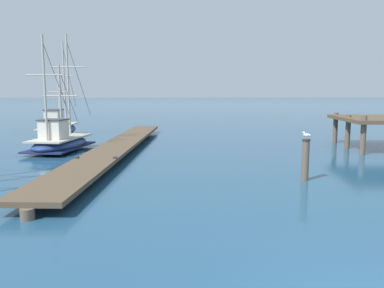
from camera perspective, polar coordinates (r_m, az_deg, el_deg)
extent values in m
cube|color=brown|center=(20.46, -11.06, -0.27)|extent=(3.38, 21.29, 0.16)
cylinder|color=brown|center=(10.62, -23.51, -9.62)|extent=(0.36, 0.36, 0.29)
cylinder|color=brown|center=(15.43, -15.26, -3.89)|extent=(0.36, 0.36, 0.29)
cylinder|color=brown|center=(20.49, -11.04, -0.89)|extent=(0.36, 0.36, 0.29)
cylinder|color=brown|center=(25.65, -8.52, 0.92)|extent=(0.36, 0.36, 0.29)
cylinder|color=brown|center=(30.85, -6.84, 2.12)|extent=(0.36, 0.36, 0.29)
cube|color=#333338|center=(16.61, -16.91, -1.92)|extent=(0.13, 0.21, 0.08)
cube|color=#333338|center=(16.18, -11.51, -1.99)|extent=(0.13, 0.21, 0.08)
ellipsoid|color=navy|center=(21.93, -19.17, -0.01)|extent=(2.99, 4.88, 0.75)
cube|color=#B2AD9E|center=(21.89, -19.21, 0.86)|extent=(2.64, 4.39, 0.08)
cube|color=#19234C|center=(21.95, -19.15, -0.44)|extent=(2.99, 4.80, 0.08)
cube|color=silver|center=(21.23, -20.09, 2.05)|extent=(1.36, 1.34, 0.98)
cube|color=#3D3D42|center=(21.19, -20.16, 3.46)|extent=(1.47, 1.45, 0.06)
cylinder|color=#B2ADA3|center=(21.95, -19.18, 6.08)|extent=(0.11, 0.11, 3.89)
cylinder|color=#B2ADA3|center=(21.95, -19.21, 6.86)|extent=(1.96, 0.42, 0.06)
cylinder|color=#333338|center=(22.89, -18.02, 6.67)|extent=(0.39, 2.00, 2.88)
cylinder|color=#B2ADA3|center=(22.87, -18.12, 8.41)|extent=(0.11, 0.11, 5.67)
cylinder|color=#B2ADA3|center=(22.91, -18.23, 10.95)|extent=(1.96, 0.42, 0.06)
cylinder|color=#333338|center=(24.27, -16.58, 9.09)|extent=(0.56, 2.90, 4.19)
cylinder|color=#B2ADA3|center=(20.53, -21.26, 7.80)|extent=(0.11, 0.11, 5.26)
cylinder|color=#B2ADA3|center=(20.55, -21.36, 9.67)|extent=(1.96, 0.42, 0.06)
cylinder|color=#333338|center=(21.79, -19.50, 8.55)|extent=(0.52, 2.69, 3.89)
ellipsoid|color=navy|center=(28.20, -19.35, 1.79)|extent=(1.59, 6.59, 0.88)
cube|color=#B2AD9E|center=(28.17, -19.38, 2.59)|extent=(1.40, 5.93, 0.08)
cube|color=silver|center=(27.18, -20.02, 3.64)|extent=(0.91, 1.42, 1.11)
cube|color=#3D3D42|center=(27.15, -20.08, 4.87)|extent=(0.98, 1.54, 0.06)
cylinder|color=#B2ADA3|center=(28.39, -19.37, 6.40)|extent=(0.11, 0.11, 3.64)
cylinder|color=#B2ADA3|center=(28.38, -19.41, 7.40)|extent=(1.43, 0.06, 0.06)
cylinder|color=#333338|center=(29.33, -18.84, 6.81)|extent=(0.02, 1.90, 2.70)
cylinder|color=#B2ADA3|center=(29.81, -18.66, 8.74)|extent=(0.11, 0.11, 5.99)
cylinder|color=#B2ADA3|center=(29.83, -18.71, 9.72)|extent=(1.43, 0.06, 0.06)
cylinder|color=#333338|center=(31.38, -17.88, 9.26)|extent=(0.02, 3.11, 4.43)
cylinder|color=brown|center=(21.28, 24.35, 1.21)|extent=(0.28, 0.28, 2.01)
cylinder|color=brown|center=(25.52, 20.75, 2.30)|extent=(0.28, 0.28, 1.92)
cylinder|color=brown|center=(23.39, 22.38, 1.75)|extent=(0.28, 0.28, 1.92)
cylinder|color=brown|center=(14.39, 16.69, -2.29)|extent=(0.26, 0.26, 1.52)
cylinder|color=#28282D|center=(14.29, 16.80, 0.59)|extent=(0.30, 0.30, 0.06)
cylinder|color=gold|center=(14.26, 16.75, 0.84)|extent=(0.01, 0.01, 0.07)
cylinder|color=gold|center=(14.30, 16.87, 0.86)|extent=(0.01, 0.01, 0.07)
ellipsoid|color=white|center=(14.27, 16.83, 1.27)|extent=(0.26, 0.30, 0.13)
ellipsoid|color=silver|center=(14.21, 16.76, 1.29)|extent=(0.16, 0.22, 0.09)
ellipsoid|color=#383838|center=(14.15, 17.13, 1.23)|extent=(0.06, 0.07, 0.04)
ellipsoid|color=silver|center=(14.30, 17.02, 1.32)|extent=(0.16, 0.22, 0.09)
ellipsoid|color=#383838|center=(14.23, 17.37, 1.25)|extent=(0.06, 0.07, 0.04)
cone|color=white|center=(14.18, 17.32, 1.21)|extent=(0.10, 0.11, 0.07)
sphere|color=white|center=(14.33, 16.47, 1.65)|extent=(0.08, 0.08, 0.08)
cone|color=gold|center=(14.36, 16.31, 1.65)|extent=(0.05, 0.05, 0.02)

